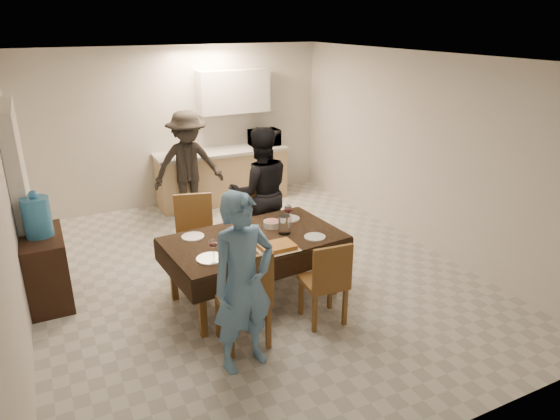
{
  "coord_description": "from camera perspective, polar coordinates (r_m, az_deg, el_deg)",
  "views": [
    {
      "loc": [
        -2.12,
        -5.12,
        2.99
      ],
      "look_at": [
        0.24,
        -0.3,
        0.92
      ],
      "focal_mm": 32.0,
      "sensor_mm": 36.0,
      "label": 1
    }
  ],
  "objects": [
    {
      "name": "wine_glass_c",
      "position": [
        5.64,
        -6.1,
        -1.41
      ],
      "size": [
        0.09,
        0.09,
        0.21
      ],
      "primitive_type": null,
      "color": "white",
      "rests_on": "dining_table"
    },
    {
      "name": "floor",
      "position": [
        6.29,
        -3.19,
        -7.31
      ],
      "size": [
        5.0,
        6.0,
        0.02
      ],
      "primitive_type": "cube",
      "color": "beige",
      "rests_on": "ground"
    },
    {
      "name": "wine_glass_b",
      "position": [
        5.87,
        0.93,
        -0.34
      ],
      "size": [
        0.09,
        0.09,
        0.21
      ],
      "primitive_type": null,
      "color": "white",
      "rests_on": "dining_table"
    },
    {
      "name": "plate_far_right",
      "position": [
        5.97,
        1.14,
        -0.98
      ],
      "size": [
        0.24,
        0.24,
        0.01
      ],
      "primitive_type": "cylinder",
      "color": "silver",
      "rests_on": "dining_table"
    },
    {
      "name": "salad_bowl",
      "position": [
        5.74,
        -0.98,
        -1.61
      ],
      "size": [
        0.19,
        0.19,
        0.07
      ],
      "primitive_type": "cylinder",
      "color": "silver",
      "rests_on": "dining_table"
    },
    {
      "name": "wine_bottle",
      "position": [
        5.45,
        -3.73,
        -1.43
      ],
      "size": [
        0.08,
        0.08,
        0.34
      ],
      "primitive_type": null,
      "color": "black",
      "rests_on": "dining_table"
    },
    {
      "name": "plate_near_right",
      "position": [
        5.49,
        4.0,
        -3.09
      ],
      "size": [
        0.24,
        0.24,
        0.01
      ],
      "primitive_type": "cylinder",
      "color": "silver",
      "rests_on": "dining_table"
    },
    {
      "name": "console",
      "position": [
        6.13,
        -25.11,
        -6.07
      ],
      "size": [
        0.43,
        0.87,
        0.8
      ],
      "primitive_type": "cube",
      "color": "black",
      "rests_on": "floor"
    },
    {
      "name": "wall_back",
      "position": [
        8.56,
        -11.39,
        9.28
      ],
      "size": [
        5.0,
        0.02,
        2.6
      ],
      "primitive_type": "cube",
      "color": "beige",
      "rests_on": "floor"
    },
    {
      "name": "stub_partition",
      "position": [
        6.62,
        -27.45,
        1.59
      ],
      "size": [
        0.15,
        1.4,
        2.1
      ],
      "primitive_type": "cube",
      "color": "beige",
      "rests_on": "floor"
    },
    {
      "name": "chair_far_left",
      "position": [
        5.97,
        -9.46,
        -2.63
      ],
      "size": [
        0.56,
        0.57,
        0.55
      ],
      "rotation": [
        0.0,
        0.0,
        2.87
      ],
      "color": "brown",
      "rests_on": "floor"
    },
    {
      "name": "mushroom_dish",
      "position": [
        5.71,
        -4.59,
        -2.04
      ],
      "size": [
        0.19,
        0.19,
        0.03
      ],
      "primitive_type": "cylinder",
      "color": "silver",
      "rests_on": "dining_table"
    },
    {
      "name": "person_far",
      "position": [
        6.55,
        -2.25,
        2.09
      ],
      "size": [
        0.95,
        0.81,
        1.72
      ],
      "primitive_type": "imported",
      "rotation": [
        0.0,
        0.0,
        2.94
      ],
      "color": "black",
      "rests_on": "floor"
    },
    {
      "name": "chair_near_left",
      "position": [
        4.69,
        -3.95,
        -9.2
      ],
      "size": [
        0.47,
        0.47,
        0.55
      ],
      "rotation": [
        0.0,
        0.0,
        -0.02
      ],
      "color": "brown",
      "rests_on": "floor"
    },
    {
      "name": "water_jug",
      "position": [
        5.89,
        -26.02,
        -0.72
      ],
      "size": [
        0.29,
        0.29,
        0.43
      ],
      "primitive_type": "cylinder",
      "color": "#3B90D1",
      "rests_on": "console"
    },
    {
      "name": "microwave",
      "position": [
        8.77,
        -1.79,
        8.28
      ],
      "size": [
        0.5,
        0.34,
        0.28
      ],
      "primitive_type": "imported",
      "rotation": [
        0.0,
        0.0,
        3.14
      ],
      "color": "silver",
      "rests_on": "kitchen_worktop"
    },
    {
      "name": "plate_far_left",
      "position": [
        5.57,
        -9.93,
        -3.01
      ],
      "size": [
        0.25,
        0.25,
        0.01
      ],
      "primitive_type": "cylinder",
      "color": "silver",
      "rests_on": "dining_table"
    },
    {
      "name": "water_pitcher",
      "position": [
        5.54,
        0.5,
        -1.7
      ],
      "size": [
        0.14,
        0.14,
        0.21
      ],
      "primitive_type": "cylinder",
      "color": "white",
      "rests_on": "dining_table"
    },
    {
      "name": "plate_near_left",
      "position": [
        5.05,
        -7.95,
        -5.51
      ],
      "size": [
        0.28,
        0.28,
        0.02
      ],
      "primitive_type": "cylinder",
      "color": "silver",
      "rests_on": "dining_table"
    },
    {
      "name": "savoury_tart",
      "position": [
        5.2,
        -0.34,
        -4.22
      ],
      "size": [
        0.43,
        0.32,
        0.05
      ],
      "primitive_type": "cube",
      "rotation": [
        0.0,
        0.0,
        0.01
      ],
      "color": "#C58939",
      "rests_on": "dining_table"
    },
    {
      "name": "person_near",
      "position": [
        4.39,
        -4.22,
        -8.33
      ],
      "size": [
        0.67,
        0.5,
        1.67
      ],
      "primitive_type": "imported",
      "rotation": [
        0.0,
        0.0,
        0.17
      ],
      "color": "#5D8AB9",
      "rests_on": "floor"
    },
    {
      "name": "person_kitchen",
      "position": [
        7.91,
        -10.45,
        5.05
      ],
      "size": [
        1.1,
        0.63,
        1.7
      ],
      "primitive_type": "imported",
      "color": "black",
      "rests_on": "floor"
    },
    {
      "name": "wall_front",
      "position": [
        3.44,
        16.66,
        -9.28
      ],
      "size": [
        5.0,
        0.02,
        2.6
      ],
      "primitive_type": "cube",
      "color": "beige",
      "rests_on": "floor"
    },
    {
      "name": "kitchen_worktop",
      "position": [
        8.52,
        -6.7,
        6.64
      ],
      "size": [
        2.24,
        0.64,
        0.05
      ],
      "primitive_type": "cube",
      "color": "#ACABA7",
      "rests_on": "kitchen_base_cabinet"
    },
    {
      "name": "chair_far_right",
      "position": [
        6.28,
        -1.6,
        -1.62
      ],
      "size": [
        0.47,
        0.47,
        0.5
      ],
      "rotation": [
        0.0,
        0.0,
        3.26
      ],
      "color": "brown",
      "rests_on": "floor"
    },
    {
      "name": "wall_left",
      "position": [
        5.4,
        -28.67,
        0.18
      ],
      "size": [
        0.02,
        6.0,
        2.6
      ],
      "primitive_type": "cube",
      "color": "beige",
      "rests_on": "floor"
    },
    {
      "name": "kitchen_base_cabinet",
      "position": [
        8.65,
        -6.58,
        3.72
      ],
      "size": [
        2.2,
        0.6,
        0.86
      ],
      "primitive_type": "cube",
      "color": "tan",
      "rests_on": "floor"
    },
    {
      "name": "ceiling",
      "position": [
        5.55,
        -3.75,
        17.02
      ],
      "size": [
        5.0,
        6.0,
        0.02
      ],
      "primitive_type": "cube",
      "color": "white",
      "rests_on": "wall_back"
    },
    {
      "name": "dining_table",
      "position": [
        5.51,
        -3.0,
        -3.46
      ],
      "size": [
        1.98,
        1.27,
        0.74
      ],
      "rotation": [
        0.0,
        0.0,
        0.09
      ],
      "color": "black",
      "rests_on": "floor"
    },
    {
      "name": "wine_glass_a",
      "position": [
        5.06,
        -7.65,
        -4.25
      ],
      "size": [
        0.09,
        0.09,
        0.2
      ],
      "primitive_type": null,
      "color": "white",
      "rests_on": "dining_table"
    },
    {
      "name": "wall_right",
      "position": [
        7.1,
        15.6,
        6.54
      ],
      "size": [
        0.02,
        6.0,
        2.6
      ],
      "primitive_type": "cube",
      "color": "beige",
      "rests_on": "floor"
    },
    {
      "name": "chair_near_right",
      "position": [
        5.08,
        5.52,
        -7.43
      ],
      "size": [
        0.46,
        0.46,
        0.5
      ],
      "rotation": [
        0.0,
        0.0,
        -0.08
      ],
      "color": "brown",
      "rests_on": "floor"
    },
    {
      "name": "upper_cabinet",
      "position": [
        8.57,
        -5.37,
        13.35
      ],
      "size": [
        1.2,
        0.34,
        0.7
      ],
      "primitive_type": "cube",
      "color": "silver",
      "rests_on": "wall_back"
    }
  ]
}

